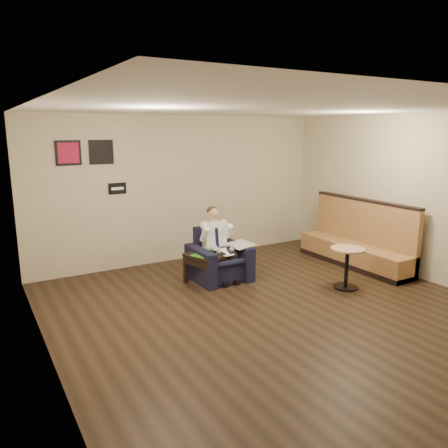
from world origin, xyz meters
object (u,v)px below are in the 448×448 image
armchair (219,255)px  smartphone (203,250)px  green_folder (208,254)px  side_table (209,268)px  cafe_table (347,268)px  coffee_mug (211,246)px  seated_man (223,247)px  banquette (355,233)px

armchair → smartphone: (-0.24, 0.13, 0.08)m
armchair → green_folder: (-0.27, -0.09, 0.08)m
armchair → side_table: size_ratio=1.44×
smartphone → armchair: bearing=-35.5°
cafe_table → coffee_mug: bearing=136.6°
side_table → seated_man: bearing=-12.4°
coffee_mug → side_table: bearing=-129.4°
armchair → cafe_table: (1.56, -1.42, -0.10)m
armchair → seated_man: size_ratio=0.75×
green_folder → smartphone: 0.22m
green_folder → smartphone: size_ratio=3.21×
green_folder → smartphone: bearing=83.0°
armchair → cafe_table: size_ratio=1.34×
side_table → banquette: size_ratio=0.26×
armchair → cafe_table: armchair is taller
seated_man → banquette: banquette is taller
side_table → armchair: bearing=14.3°
side_table → green_folder: (-0.03, -0.03, 0.26)m
smartphone → cafe_table: (1.80, -1.55, -0.18)m
seated_man → banquette: 2.66m
smartphone → banquette: banquette is taller
coffee_mug → seated_man: bearing=-71.3°
banquette → coffee_mug: bearing=164.9°
side_table → cafe_table: (1.80, -1.36, 0.08)m
side_table → green_folder: bearing=-129.4°
seated_man → smartphone: seated_man is taller
armchair → cafe_table: 2.11m
coffee_mug → smartphone: bearing=179.8°
seated_man → cafe_table: seated_man is taller
green_folder → banquette: banquette is taller
side_table → smartphone: bearing=89.6°
banquette → side_table: bearing=169.3°
armchair → banquette: 2.69m
green_folder → coffee_mug: 0.29m
green_folder → coffee_mug: bearing=50.6°
side_table → banquette: banquette is taller
smartphone → cafe_table: bearing=-47.8°
seated_man → side_table: seated_man is taller
coffee_mug → smartphone: (-0.15, 0.00, -0.05)m
green_folder → cafe_table: size_ratio=0.76×
seated_man → green_folder: bearing=176.1°
banquette → cafe_table: (-1.05, -0.82, -0.28)m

